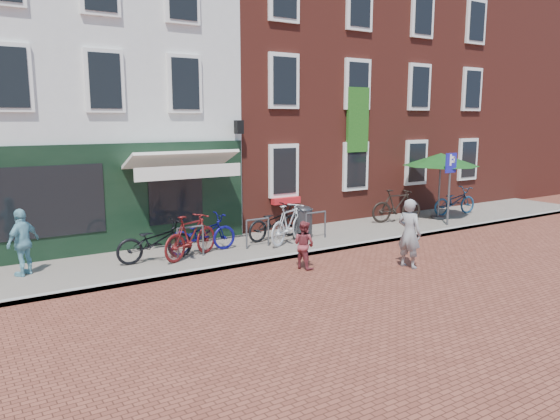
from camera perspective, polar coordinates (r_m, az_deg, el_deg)
ground at (r=14.75m, az=5.03°, el=-4.59°), size 80.00×80.00×0.00m
sidewalk at (r=16.49m, az=4.61°, el=-2.86°), size 24.00×3.00×0.10m
building_stucco at (r=18.70m, az=-21.44°, el=11.72°), size 8.00×8.00×9.00m
building_brick_mid at (r=21.27m, az=-2.20°, el=13.41°), size 6.00×8.00×10.00m
building_brick_right at (r=24.85m, az=10.13°, el=12.74°), size 6.00×8.00×10.00m
filler_right at (r=29.60m, az=19.57°, el=10.87°), size 7.00×8.00×9.00m
litter_bin at (r=15.90m, az=2.43°, el=-1.11°), size 0.58×0.58×1.06m
parking_sign at (r=18.59m, az=17.75°, el=3.47°), size 0.50×0.08×2.43m
parasol at (r=19.72m, az=16.85°, el=5.45°), size 2.64×2.64×2.45m
woman at (r=13.48m, az=13.67°, el=-2.44°), size 0.54×0.70×1.72m
boy at (r=13.07m, az=2.57°, el=-3.74°), size 0.60×0.68×1.19m
cafe_person at (r=13.46m, az=-25.83°, el=-3.11°), size 0.94×0.87×1.55m
bicycle_0 at (r=13.72m, az=-13.25°, el=-3.27°), size 1.96×0.70×1.03m
bicycle_1 at (r=13.84m, az=-9.52°, el=-2.79°), size 1.95×1.27×1.14m
bicycle_2 at (r=14.36m, az=-8.33°, el=-2.53°), size 1.98×0.74×1.03m
bicycle_3 at (r=15.28m, az=0.95°, el=-1.46°), size 1.94×1.32×1.14m
bicycle_4 at (r=15.78m, az=-0.62°, el=-1.31°), size 2.04×1.00×1.03m
bicycle_5 at (r=18.86m, az=12.39°, el=0.46°), size 1.97×1.00×1.14m
bicycle_6 at (r=20.86m, az=18.19°, el=0.92°), size 2.02×0.87×1.03m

